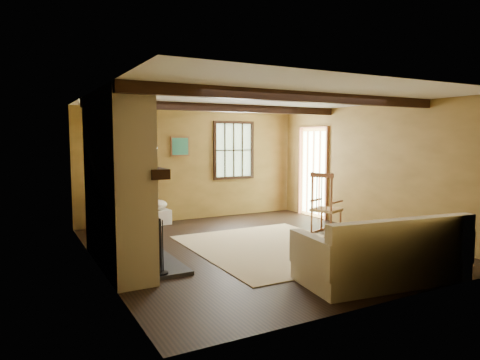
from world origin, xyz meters
TOP-DOWN VIEW (x-y plane):
  - ground at (0.00, 0.00)m, footprint 5.50×5.50m
  - room_envelope at (0.22, 0.26)m, footprint 5.02×5.52m
  - fireplace at (-2.23, -0.00)m, footprint 1.02×2.30m
  - rug at (0.20, -0.20)m, footprint 2.50×3.00m
  - rocking_chair at (1.60, 0.21)m, footprint 0.94×0.73m
  - sofa at (0.52, -2.24)m, footprint 2.19×1.19m
  - firewood_pile at (-1.80, 2.52)m, footprint 0.73×0.13m
  - laundry_basket at (-0.89, 2.53)m, footprint 0.53×0.43m
  - basket_pillow at (-0.89, 2.53)m, footprint 0.43×0.35m
  - armchair at (-1.53, 2.16)m, footprint 1.21×1.20m

SIDE VIEW (x-z plane):
  - ground at x=0.00m, z-range 0.00..0.00m
  - rug at x=0.20m, z-range 0.00..0.01m
  - firewood_pile at x=-1.80m, z-range 0.00..0.26m
  - laundry_basket at x=-0.89m, z-range 0.00..0.30m
  - sofa at x=0.52m, z-range -0.12..0.72m
  - basket_pillow at x=-0.89m, z-range 0.30..0.51m
  - armchair at x=-1.53m, z-range 0.00..0.82m
  - rocking_chair at x=1.60m, z-range -0.09..1.06m
  - fireplace at x=-2.23m, z-range -0.10..2.30m
  - room_envelope at x=0.22m, z-range 0.41..2.85m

